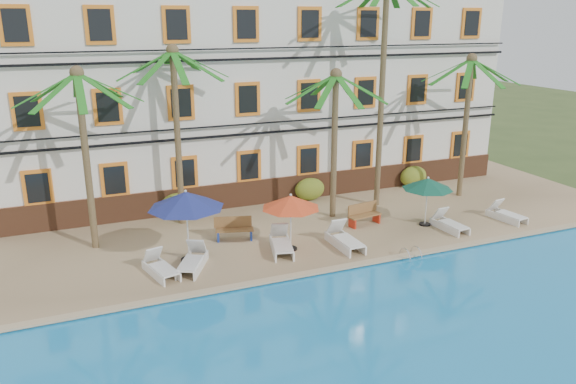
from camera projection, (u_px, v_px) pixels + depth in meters
name	position (u px, v px, depth m)	size (l,w,h in m)	color
ground	(348.00, 261.00, 20.98)	(100.00, 100.00, 0.00)	#384C23
pool_deck	(295.00, 216.00, 25.36)	(30.00, 12.00, 0.25)	tan
swimming_pool	(473.00, 360.00, 14.77)	(26.00, 12.00, 0.20)	#1B84CB
pool_coping	(360.00, 264.00, 20.10)	(30.00, 0.35, 0.06)	tan
hotel_building	(257.00, 87.00, 28.20)	(25.40, 6.44, 10.22)	silver
palm_a	(83.00, 132.00, 20.33)	(4.48, 4.48, 6.87)	brown
palm_b	(176.00, 111.00, 22.76)	(4.48, 4.48, 7.51)	brown
palm_c	(335.00, 121.00, 23.78)	(4.48, 4.48, 6.49)	brown
palm_d	(383.00, 66.00, 24.67)	(4.48, 4.48, 10.28)	brown
palm_e	(467.00, 105.00, 26.64)	(4.48, 4.48, 6.91)	brown
shrub_left	(177.00, 205.00, 24.76)	(1.50, 0.90, 1.10)	#1D621C
shrub_mid	(310.00, 189.00, 27.09)	(1.50, 0.90, 1.10)	#1D621C
shrub_right	(413.00, 176.00, 29.25)	(1.50, 0.90, 1.10)	#1D621C
umbrella_blue	(186.00, 200.00, 19.74)	(2.72, 2.72, 2.71)	black
umbrella_red	(291.00, 202.00, 20.88)	(2.23, 2.23, 2.24)	black
umbrella_green	(428.00, 184.00, 23.44)	(2.14, 2.14, 2.14)	black
lounger_a	(160.00, 267.00, 19.25)	(1.08, 1.93, 0.86)	white
lounger_b	(193.00, 261.00, 19.73)	(1.53, 2.04, 0.92)	white
lounger_c	(281.00, 243.00, 21.22)	(1.21, 2.15, 0.96)	white
lounger_d	(344.00, 239.00, 21.61)	(0.76, 2.07, 0.97)	white
lounger_e	(449.00, 223.00, 23.38)	(0.76, 1.83, 0.85)	white
lounger_f	(506.00, 214.00, 24.50)	(0.88, 1.85, 0.84)	white
bench_left	(234.00, 228.00, 22.29)	(1.57, 0.86, 0.93)	olive
bench_right	(364.00, 214.00, 23.90)	(1.55, 0.69, 0.93)	olive
pool_ladder	(411.00, 257.00, 20.79)	(0.54, 0.74, 0.74)	silver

